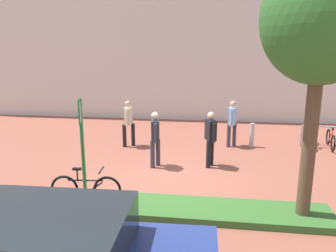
{
  "coord_description": "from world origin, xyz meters",
  "views": [
    {
      "loc": [
        1.11,
        -8.6,
        3.53
      ],
      "look_at": [
        -0.3,
        1.67,
        1.1
      ],
      "focal_mm": 34.96,
      "sensor_mm": 36.0,
      "label": 1
    }
  ],
  "objects_px": {
    "person_suited_dark": "(210,136)",
    "person_shirt_white": "(232,121)",
    "bike_rack_cluster": "(331,139)",
    "bike_at_sign": "(86,188)",
    "tree_sidewalk": "(322,20)",
    "person_shirt_blue": "(128,121)",
    "bollard_steel": "(252,135)",
    "person_suited_navy": "(155,136)",
    "parking_sign_post": "(82,138)"
  },
  "relations": [
    {
      "from": "person_suited_dark",
      "to": "person_shirt_white",
      "type": "relative_size",
      "value": 1.0
    },
    {
      "from": "person_shirt_white",
      "to": "bike_rack_cluster",
      "type": "bearing_deg",
      "value": 4.44
    },
    {
      "from": "bike_at_sign",
      "to": "tree_sidewalk",
      "type": "bearing_deg",
      "value": -2.2
    },
    {
      "from": "bike_at_sign",
      "to": "person_shirt_blue",
      "type": "distance_m",
      "value": 4.68
    },
    {
      "from": "person_suited_dark",
      "to": "bollard_steel",
      "type": "bearing_deg",
      "value": 56.82
    },
    {
      "from": "bike_at_sign",
      "to": "bike_rack_cluster",
      "type": "height_order",
      "value": "bike_at_sign"
    },
    {
      "from": "tree_sidewalk",
      "to": "bollard_steel",
      "type": "relative_size",
      "value": 5.94
    },
    {
      "from": "tree_sidewalk",
      "to": "person_suited_navy",
      "type": "relative_size",
      "value": 3.11
    },
    {
      "from": "tree_sidewalk",
      "to": "bollard_steel",
      "type": "distance_m",
      "value": 6.46
    },
    {
      "from": "person_suited_navy",
      "to": "person_shirt_white",
      "type": "distance_m",
      "value": 3.5
    },
    {
      "from": "person_suited_navy",
      "to": "person_shirt_blue",
      "type": "relative_size",
      "value": 1.0
    },
    {
      "from": "tree_sidewalk",
      "to": "bike_at_sign",
      "type": "bearing_deg",
      "value": 177.8
    },
    {
      "from": "person_suited_navy",
      "to": "bollard_steel",
      "type": "bearing_deg",
      "value": 38.8
    },
    {
      "from": "parking_sign_post",
      "to": "person_shirt_white",
      "type": "height_order",
      "value": "parking_sign_post"
    },
    {
      "from": "bike_at_sign",
      "to": "person_suited_dark",
      "type": "bearing_deg",
      "value": 44.94
    },
    {
      "from": "tree_sidewalk",
      "to": "person_suited_navy",
      "type": "bearing_deg",
      "value": 142.51
    },
    {
      "from": "bollard_steel",
      "to": "person_suited_navy",
      "type": "bearing_deg",
      "value": -141.2
    },
    {
      "from": "person_shirt_blue",
      "to": "parking_sign_post",
      "type": "bearing_deg",
      "value": -87.37
    },
    {
      "from": "bike_rack_cluster",
      "to": "bollard_steel",
      "type": "relative_size",
      "value": 2.33
    },
    {
      "from": "parking_sign_post",
      "to": "person_shirt_blue",
      "type": "relative_size",
      "value": 1.46
    },
    {
      "from": "bollard_steel",
      "to": "parking_sign_post",
      "type": "bearing_deg",
      "value": -128.8
    },
    {
      "from": "parking_sign_post",
      "to": "person_shirt_white",
      "type": "relative_size",
      "value": 1.46
    },
    {
      "from": "person_suited_dark",
      "to": "person_shirt_blue",
      "type": "relative_size",
      "value": 1.0
    },
    {
      "from": "tree_sidewalk",
      "to": "bollard_steel",
      "type": "bearing_deg",
      "value": 95.05
    },
    {
      "from": "person_shirt_white",
      "to": "tree_sidewalk",
      "type": "bearing_deg",
      "value": -77.14
    },
    {
      "from": "bike_at_sign",
      "to": "person_suited_dark",
      "type": "height_order",
      "value": "person_suited_dark"
    },
    {
      "from": "person_suited_dark",
      "to": "person_shirt_blue",
      "type": "bearing_deg",
      "value": 149.49
    },
    {
      "from": "person_suited_dark",
      "to": "tree_sidewalk",
      "type": "bearing_deg",
      "value": -56.89
    },
    {
      "from": "person_suited_dark",
      "to": "person_shirt_white",
      "type": "height_order",
      "value": "same"
    },
    {
      "from": "tree_sidewalk",
      "to": "bike_rack_cluster",
      "type": "xyz_separation_m",
      "value": [
        2.38,
        5.6,
        -3.71
      ]
    },
    {
      "from": "person_suited_navy",
      "to": "person_shirt_blue",
      "type": "height_order",
      "value": "same"
    },
    {
      "from": "parking_sign_post",
      "to": "person_shirt_blue",
      "type": "bearing_deg",
      "value": 92.63
    },
    {
      "from": "parking_sign_post",
      "to": "bike_rack_cluster",
      "type": "xyz_separation_m",
      "value": [
        7.16,
        5.61,
        -1.29
      ]
    },
    {
      "from": "parking_sign_post",
      "to": "bike_at_sign",
      "type": "xyz_separation_m",
      "value": [
        -0.06,
        0.2,
        -1.29
      ]
    },
    {
      "from": "person_suited_dark",
      "to": "person_suited_navy",
      "type": "relative_size",
      "value": 1.0
    },
    {
      "from": "bike_at_sign",
      "to": "bike_rack_cluster",
      "type": "distance_m",
      "value": 9.02
    },
    {
      "from": "person_suited_navy",
      "to": "person_shirt_blue",
      "type": "bearing_deg",
      "value": 123.86
    },
    {
      "from": "bollard_steel",
      "to": "person_suited_dark",
      "type": "relative_size",
      "value": 0.52
    },
    {
      "from": "bike_rack_cluster",
      "to": "person_suited_dark",
      "type": "bearing_deg",
      "value": -149.58
    },
    {
      "from": "bike_rack_cluster",
      "to": "person_shirt_white",
      "type": "relative_size",
      "value": 1.22
    },
    {
      "from": "parking_sign_post",
      "to": "person_suited_dark",
      "type": "distance_m",
      "value": 4.19
    },
    {
      "from": "person_suited_navy",
      "to": "person_suited_dark",
      "type": "bearing_deg",
      "value": 8.29
    },
    {
      "from": "parking_sign_post",
      "to": "bike_rack_cluster",
      "type": "relative_size",
      "value": 1.2
    },
    {
      "from": "parking_sign_post",
      "to": "bollard_steel",
      "type": "xyz_separation_m",
      "value": [
        4.31,
        5.36,
        -1.19
      ]
    },
    {
      "from": "bollard_steel",
      "to": "person_suited_dark",
      "type": "xyz_separation_m",
      "value": [
        -1.51,
        -2.31,
        0.53
      ]
    },
    {
      "from": "parking_sign_post",
      "to": "person_shirt_white",
      "type": "distance_m",
      "value": 6.44
    },
    {
      "from": "bike_rack_cluster",
      "to": "parking_sign_post",
      "type": "bearing_deg",
      "value": -141.92
    },
    {
      "from": "bollard_steel",
      "to": "person_shirt_blue",
      "type": "height_order",
      "value": "person_shirt_blue"
    },
    {
      "from": "person_shirt_white",
      "to": "person_shirt_blue",
      "type": "height_order",
      "value": "same"
    },
    {
      "from": "person_shirt_white",
      "to": "person_suited_navy",
      "type": "bearing_deg",
      "value": -133.94
    }
  ]
}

